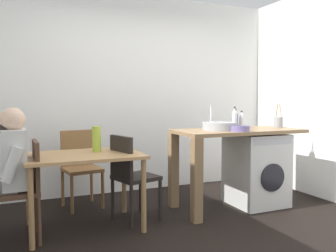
% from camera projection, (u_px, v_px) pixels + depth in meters
% --- Properties ---
extents(ground_plane, '(5.46, 5.46, 0.00)m').
position_uv_depth(ground_plane, '(187.00, 232.00, 3.41)').
color(ground_plane, black).
extents(wall_back, '(4.60, 0.10, 2.70)m').
position_uv_depth(wall_back, '(131.00, 94.00, 4.91)').
color(wall_back, white).
rests_on(wall_back, ground_plane).
extents(dining_table, '(1.10, 0.76, 0.74)m').
position_uv_depth(dining_table, '(84.00, 164.00, 3.44)').
color(dining_table, tan).
rests_on(dining_table, ground_plane).
extents(chair_person_seat, '(0.41, 0.41, 0.90)m').
position_uv_depth(chair_person_seat, '(24.00, 185.00, 3.15)').
color(chair_person_seat, '#4C3323').
rests_on(chair_person_seat, ground_plane).
extents(chair_opposite, '(0.49, 0.49, 0.90)m').
position_uv_depth(chair_opposite, '(130.00, 173.00, 3.67)').
color(chair_opposite, black).
rests_on(chair_opposite, ground_plane).
extents(chair_spare_by_wall, '(0.46, 0.46, 0.90)m').
position_uv_depth(chair_spare_by_wall, '(80.00, 164.00, 4.20)').
color(chair_spare_by_wall, olive).
rests_on(chair_spare_by_wall, ground_plane).
extents(seated_person, '(0.50, 0.51, 1.20)m').
position_uv_depth(seated_person, '(3.00, 168.00, 3.07)').
color(seated_person, '#595651').
rests_on(seated_person, ground_plane).
extents(kitchen_counter, '(1.50, 0.68, 0.92)m').
position_uv_depth(kitchen_counter, '(223.00, 144.00, 4.07)').
color(kitchen_counter, olive).
rests_on(kitchen_counter, ground_plane).
extents(washing_machine, '(0.60, 0.61, 0.86)m').
position_uv_depth(washing_machine, '(256.00, 169.00, 4.27)').
color(washing_machine, silver).
rests_on(washing_machine, ground_plane).
extents(sink_basin, '(0.38, 0.38, 0.09)m').
position_uv_depth(sink_basin, '(219.00, 126.00, 4.03)').
color(sink_basin, '#9EA0A5').
rests_on(sink_basin, kitchen_counter).
extents(tap, '(0.02, 0.02, 0.28)m').
position_uv_depth(tap, '(211.00, 117.00, 4.19)').
color(tap, '#B2B2B7').
rests_on(tap, kitchen_counter).
extents(bottle_tall_green, '(0.06, 0.06, 0.27)m').
position_uv_depth(bottle_tall_green, '(235.00, 119.00, 4.17)').
color(bottle_tall_green, silver).
rests_on(bottle_tall_green, kitchen_counter).
extents(bottle_squat_brown, '(0.06, 0.06, 0.24)m').
position_uv_depth(bottle_squat_brown, '(235.00, 119.00, 4.31)').
color(bottle_squat_brown, navy).
rests_on(bottle_squat_brown, kitchen_counter).
extents(bottle_clear_small, '(0.06, 0.06, 0.21)m').
position_uv_depth(bottle_clear_small, '(241.00, 120.00, 4.36)').
color(bottle_clear_small, silver).
rests_on(bottle_clear_small, kitchen_counter).
extents(mixing_bowl, '(0.22, 0.22, 0.06)m').
position_uv_depth(mixing_bowl, '(240.00, 128.00, 3.90)').
color(mixing_bowl, slate).
rests_on(mixing_bowl, kitchen_counter).
extents(utensil_crock, '(0.11, 0.11, 0.30)m').
position_uv_depth(utensil_crock, '(278.00, 122.00, 4.43)').
color(utensil_crock, gray).
rests_on(utensil_crock, kitchen_counter).
extents(vase, '(0.09, 0.09, 0.26)m').
position_uv_depth(vase, '(97.00, 139.00, 3.58)').
color(vase, '#A8C63D').
rests_on(vase, dining_table).
extents(scissors, '(0.15, 0.06, 0.01)m').
position_uv_depth(scissors, '(240.00, 130.00, 4.03)').
color(scissors, '#B2B2B7').
rests_on(scissors, kitchen_counter).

